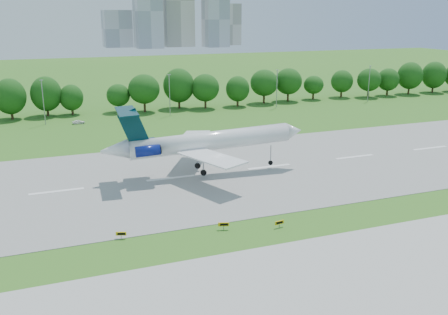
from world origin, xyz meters
The scene contains 11 objects.
ground centered at (0.00, 0.00, 0.00)m, with size 600.00×600.00×0.00m, color #2C6B1C.
runway centered at (0.00, 25.00, 0.04)m, with size 400.00×45.00×0.08m, color gray.
taxiway centered at (0.00, -18.00, 0.04)m, with size 400.00×23.00×0.08m, color #ADADA8.
tree_line centered at (0.00, 92.00, 6.19)m, with size 288.40×8.40×10.40m.
light_poles centered at (-2.50, 82.00, 6.34)m, with size 175.90×0.25×12.19m.
skyline centered at (100.16, 390.61, 30.46)m, with size 127.00×52.00×80.00m.
airliner centered at (5.91, 25.12, 6.48)m, with size 38.62×28.07×12.83m.
taxi_sign_left centered at (-12.82, 2.59, 0.74)m, with size 1.40×0.61×1.00m.
taxi_sign_centre centered at (1.10, 0.45, 0.80)m, with size 1.53×0.61×1.09m.
taxi_sign_right centered at (8.76, -1.63, 0.75)m, with size 1.45×0.36×1.02m.
service_vehicle_b centered at (-11.52, 79.73, 0.56)m, with size 1.33×3.30×1.12m, color white.
Camera 1 is at (-21.64, -59.70, 29.17)m, focal length 40.00 mm.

